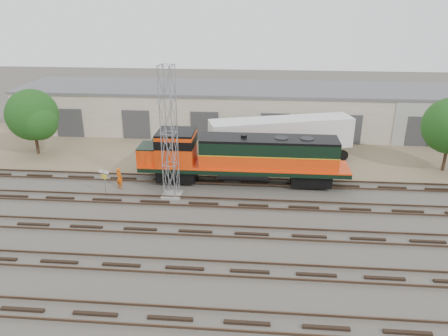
# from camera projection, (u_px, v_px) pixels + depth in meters

# --- Properties ---
(ground) EXTENTS (140.00, 140.00, 0.00)m
(ground) POSITION_uv_depth(u_px,v_px,m) (253.00, 215.00, 33.49)
(ground) COLOR #47423A
(ground) RESTS_ON ground
(dirt_strip) EXTENTS (80.00, 16.00, 0.02)m
(dirt_strip) POSITION_uv_depth(u_px,v_px,m) (256.00, 150.00, 47.37)
(dirt_strip) COLOR #726047
(dirt_strip) RESTS_ON ground
(tracks) EXTENTS (80.00, 20.40, 0.28)m
(tracks) POSITION_uv_depth(u_px,v_px,m) (252.00, 234.00, 30.68)
(tracks) COLOR black
(tracks) RESTS_ON ground
(warehouse) EXTENTS (58.40, 10.40, 5.30)m
(warehouse) POSITION_uv_depth(u_px,v_px,m) (258.00, 109.00, 53.77)
(warehouse) COLOR beige
(warehouse) RESTS_ON ground
(locomotive) EXTENTS (18.41, 3.23, 4.43)m
(locomotive) POSITION_uv_depth(u_px,v_px,m) (240.00, 157.00, 38.22)
(locomotive) COLOR black
(locomotive) RESTS_ON tracks
(signal_tower) EXTENTS (1.59, 1.59, 10.83)m
(signal_tower) POSITION_uv_depth(u_px,v_px,m) (169.00, 136.00, 34.68)
(signal_tower) COLOR gray
(signal_tower) RESTS_ON ground
(sign_post) EXTENTS (0.91, 0.35, 2.32)m
(sign_post) POSITION_uv_depth(u_px,v_px,m) (104.00, 178.00, 36.06)
(sign_post) COLOR gray
(sign_post) RESTS_ON ground
(worker) EXTENTS (0.83, 0.75, 1.90)m
(worker) POSITION_uv_depth(u_px,v_px,m) (119.00, 178.00, 37.75)
(worker) COLOR #E0570C
(worker) RESTS_ON ground
(semi_trailer) EXTENTS (14.49, 6.80, 4.39)m
(semi_trailer) POSITION_uv_depth(u_px,v_px,m) (284.00, 135.00, 43.45)
(semi_trailer) COLOR silver
(semi_trailer) RESTS_ON ground
(dumpster_blue) EXTENTS (1.61, 1.51, 1.50)m
(dumpster_blue) POSITION_uv_depth(u_px,v_px,m) (444.00, 141.00, 48.00)
(dumpster_blue) COLOR navy
(dumpster_blue) RESTS_ON ground
(tree_west) EXTENTS (5.53, 5.27, 6.90)m
(tree_west) POSITION_uv_depth(u_px,v_px,m) (34.00, 117.00, 44.60)
(tree_west) COLOR #382619
(tree_west) RESTS_ON ground
(tree_mid) EXTENTS (4.54, 4.32, 4.32)m
(tree_mid) POSITION_uv_depth(u_px,v_px,m) (175.00, 149.00, 42.25)
(tree_mid) COLOR #382619
(tree_mid) RESTS_ON ground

